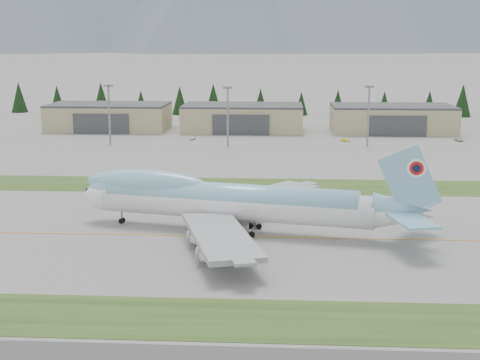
# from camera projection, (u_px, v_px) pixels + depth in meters

# --- Properties ---
(ground) EXTENTS (7000.00, 7000.00, 0.00)m
(ground) POSITION_uv_depth(u_px,v_px,m) (278.00, 237.00, 124.89)
(ground) COLOR slate
(ground) RESTS_ON ground
(grass_strip_near) EXTENTS (400.00, 14.00, 0.08)m
(grass_strip_near) POSITION_uv_depth(u_px,v_px,m) (277.00, 320.00, 87.76)
(grass_strip_near) COLOR #274418
(grass_strip_near) RESTS_ON ground
(grass_strip_far) EXTENTS (400.00, 18.00, 0.08)m
(grass_strip_far) POSITION_uv_depth(u_px,v_px,m) (279.00, 186.00, 168.86)
(grass_strip_far) COLOR #274418
(grass_strip_far) RESTS_ON ground
(taxiway_line_main) EXTENTS (400.00, 0.40, 0.02)m
(taxiway_line_main) POSITION_uv_depth(u_px,v_px,m) (278.00, 237.00, 124.89)
(taxiway_line_main) COLOR orange
(taxiway_line_main) RESTS_ON ground
(boeing_747_freighter) EXTENTS (70.24, 59.12, 18.42)m
(boeing_747_freighter) POSITION_uv_depth(u_px,v_px,m) (231.00, 201.00, 127.53)
(boeing_747_freighter) COLOR white
(boeing_747_freighter) RESTS_ON ground
(hangar_left) EXTENTS (48.00, 26.60, 10.80)m
(hangar_left) POSITION_uv_depth(u_px,v_px,m) (109.00, 117.00, 274.32)
(hangar_left) COLOR #9A906C
(hangar_left) RESTS_ON ground
(hangar_center) EXTENTS (48.00, 26.60, 10.80)m
(hangar_center) POSITION_uv_depth(u_px,v_px,m) (243.00, 118.00, 271.12)
(hangar_center) COLOR #9A906C
(hangar_center) RESTS_ON ground
(hangar_right) EXTENTS (48.00, 26.60, 10.80)m
(hangar_right) POSITION_uv_depth(u_px,v_px,m) (392.00, 119.00, 267.64)
(hangar_right) COLOR #9A906C
(hangar_right) RESTS_ON ground
(floodlight_masts) EXTENTS (207.89, 8.67, 22.26)m
(floodlight_masts) POSITION_uv_depth(u_px,v_px,m) (255.00, 103.00, 230.94)
(floodlight_masts) COLOR gray
(floodlight_masts) RESTS_ON ground
(service_vehicle_a) EXTENTS (1.91, 3.70, 1.21)m
(service_vehicle_a) POSITION_uv_depth(u_px,v_px,m) (193.00, 140.00, 247.70)
(service_vehicle_a) COLOR silver
(service_vehicle_a) RESTS_ON ground
(service_vehicle_b) EXTENTS (3.94, 2.34, 1.23)m
(service_vehicle_b) POSITION_uv_depth(u_px,v_px,m) (345.00, 141.00, 243.54)
(service_vehicle_b) COLOR gold
(service_vehicle_b) RESTS_ON ground
(service_vehicle_c) EXTENTS (2.94, 4.77, 1.29)m
(service_vehicle_c) POSITION_uv_depth(u_px,v_px,m) (459.00, 141.00, 243.95)
(service_vehicle_c) COLOR #BABBBF
(service_vehicle_c) RESTS_ON ground
(conifer_belt) EXTENTS (271.21, 16.01, 16.43)m
(conifer_belt) POSITION_uv_depth(u_px,v_px,m) (269.00, 100.00, 331.34)
(conifer_belt) COLOR black
(conifer_belt) RESTS_ON ground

